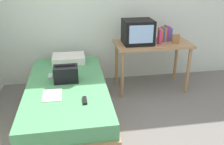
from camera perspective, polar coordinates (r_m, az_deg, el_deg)
name	(u,v)px	position (r m, az deg, el deg)	size (l,w,h in m)	color
wall_back	(117,3)	(4.19, 1.14, 15.60)	(5.20, 0.10, 2.60)	silver
bed	(68,102)	(3.25, -10.10, -6.65)	(1.00, 2.00, 0.51)	#9E754C
desk	(152,49)	(3.92, 9.22, 5.40)	(1.16, 0.60, 0.77)	#9E754C
tv	(138,32)	(3.76, 5.95, 9.27)	(0.44, 0.39, 0.36)	black
water_bottle	(160,37)	(3.82, 10.97, 8.00)	(0.06, 0.06, 0.21)	#E53372
book_row	(165,34)	(4.02, 12.04, 8.68)	(0.19, 0.17, 0.23)	#CC7233
picture_frame	(176,39)	(3.89, 14.45, 7.47)	(0.11, 0.02, 0.14)	olive
pillow	(69,59)	(3.82, -9.94, 3.16)	(0.48, 0.36, 0.11)	silver
handbag	(66,74)	(3.15, -10.53, -0.32)	(0.30, 0.20, 0.22)	black
magazine	(52,95)	(2.88, -13.56, -5.08)	(0.21, 0.29, 0.01)	white
remote_dark	(85,100)	(2.70, -6.27, -6.37)	(0.04, 0.16, 0.02)	black
remote_silver	(50,76)	(3.36, -14.04, -0.78)	(0.04, 0.14, 0.02)	#B7B7BC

